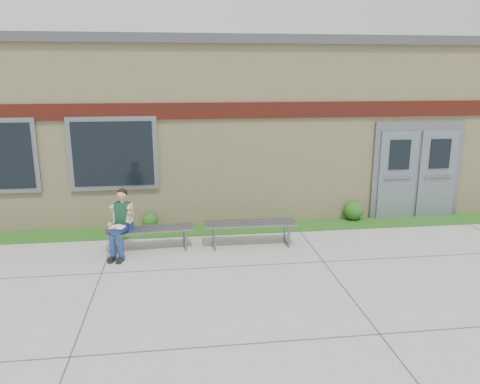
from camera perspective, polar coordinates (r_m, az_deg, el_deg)
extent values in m
plane|color=#9E9E99|center=(8.20, 4.42, -10.18)|extent=(80.00, 80.00, 0.00)
cube|color=#1B5115|center=(10.57, 1.54, -4.36)|extent=(16.00, 0.80, 0.02)
cube|color=beige|center=(13.46, -0.68, 8.36)|extent=(16.00, 6.00, 4.00)
cube|color=#3F3F42|center=(13.41, -0.71, 17.32)|extent=(16.20, 6.20, 0.20)
cube|color=maroon|center=(10.41, 1.32, 9.94)|extent=(16.00, 0.06, 0.35)
cube|color=slate|center=(10.49, -15.18, 4.52)|extent=(1.90, 0.08, 1.60)
cube|color=black|center=(10.45, -15.21, 4.48)|extent=(1.70, 0.04, 1.40)
cube|color=slate|center=(11.89, 20.73, 2.50)|extent=(2.20, 0.08, 2.30)
cube|color=slate|center=(11.64, 18.62, 1.93)|extent=(0.92, 0.06, 2.10)
cube|color=slate|center=(12.11, 22.89, 2.01)|extent=(0.92, 0.06, 2.10)
cube|color=slate|center=(9.36, -10.92, -4.46)|extent=(1.73, 0.60, 0.03)
cube|color=slate|center=(9.50, -14.96, -5.88)|extent=(0.08, 0.47, 0.39)
cube|color=slate|center=(9.41, -6.71, -5.67)|extent=(0.08, 0.47, 0.39)
cube|color=slate|center=(9.42, 1.32, -3.80)|extent=(1.87, 0.56, 0.04)
cube|color=slate|center=(9.43, -3.18, -5.44)|extent=(0.06, 0.52, 0.42)
cube|color=slate|center=(9.64, 5.69, -5.03)|extent=(0.06, 0.52, 0.42)
cube|color=navy|center=(9.33, -13.92, -4.11)|extent=(0.36, 0.29, 0.15)
cube|color=#0F3A1D|center=(9.23, -14.07, -2.48)|extent=(0.33, 0.25, 0.42)
sphere|color=tan|center=(9.13, -14.23, -0.31)|extent=(0.24, 0.24, 0.19)
sphere|color=black|center=(9.14, -14.19, -0.18)|extent=(0.25, 0.25, 0.20)
cylinder|color=navy|center=(9.15, -14.96, -4.42)|extent=(0.23, 0.40, 0.14)
cylinder|color=navy|center=(9.09, -14.01, -4.49)|extent=(0.23, 0.40, 0.14)
cylinder|color=navy|center=(9.05, -15.26, -6.68)|extent=(0.11, 0.11, 0.45)
cylinder|color=navy|center=(8.99, -14.30, -6.77)|extent=(0.11, 0.11, 0.45)
cube|color=black|center=(9.06, -15.35, -7.90)|extent=(0.15, 0.25, 0.09)
cube|color=black|center=(9.00, -14.39, -7.99)|extent=(0.15, 0.25, 0.09)
cylinder|color=tan|center=(9.23, -15.21, -2.20)|extent=(0.13, 0.22, 0.24)
cylinder|color=tan|center=(9.10, -13.21, -2.31)|extent=(0.13, 0.22, 0.24)
cube|color=white|center=(8.99, -14.78, -4.12)|extent=(0.33, 0.27, 0.01)
cube|color=#C64A5C|center=(9.00, -14.78, -4.19)|extent=(0.33, 0.28, 0.01)
sphere|color=#5EC735|center=(8.98, -13.35, -2.49)|extent=(0.08, 0.08, 0.08)
sphere|color=#1B5115|center=(10.66, -10.94, -3.44)|extent=(0.34, 0.34, 0.34)
sphere|color=#1B5115|center=(11.36, 13.68, -2.17)|extent=(0.46, 0.46, 0.46)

